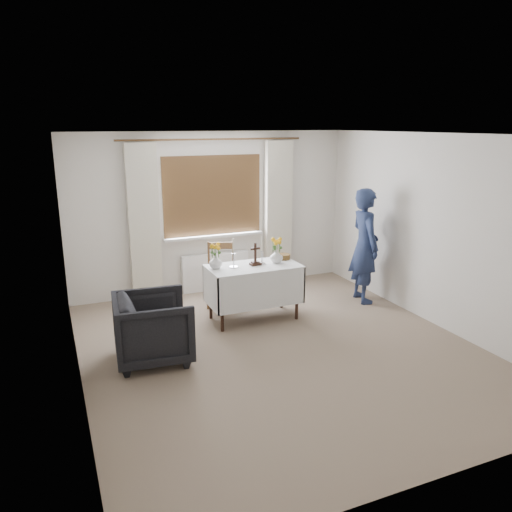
{
  "coord_description": "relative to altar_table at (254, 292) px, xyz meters",
  "views": [
    {
      "loc": [
        -2.4,
        -4.93,
        2.62
      ],
      "look_at": [
        0.03,
        0.81,
        0.95
      ],
      "focal_mm": 35.0,
      "sensor_mm": 36.0,
      "label": 1
    }
  ],
  "objects": [
    {
      "name": "flower_vase_left",
      "position": [
        -0.51,
        0.08,
        0.47
      ],
      "size": [
        0.18,
        0.18,
        0.18
      ],
      "primitive_type": "imported",
      "rotation": [
        0.0,
        0.0,
        0.05
      ],
      "color": "silver",
      "rests_on": "altar_table"
    },
    {
      "name": "person",
      "position": [
        1.81,
        0.05,
        0.47
      ],
      "size": [
        0.5,
        0.68,
        1.71
      ],
      "primitive_type": "imported",
      "rotation": [
        0.0,
        0.0,
        1.42
      ],
      "color": "navy",
      "rests_on": "ground"
    },
    {
      "name": "flower_vase_right",
      "position": [
        0.35,
        0.02,
        0.47
      ],
      "size": [
        0.23,
        0.23,
        0.18
      ],
      "primitive_type": "imported",
      "rotation": [
        0.0,
        0.0,
        -0.38
      ],
      "color": "silver",
      "rests_on": "altar_table"
    },
    {
      "name": "wooden_chair",
      "position": [
        -0.23,
        0.7,
        0.08
      ],
      "size": [
        0.55,
        0.55,
        0.92
      ],
      "primitive_type": null,
      "rotation": [
        0.0,
        0.0,
        -0.38
      ],
      "color": "brown",
      "rests_on": "ground"
    },
    {
      "name": "wooden_cross",
      "position": [
        0.03,
        0.02,
        0.53
      ],
      "size": [
        0.15,
        0.11,
        0.31
      ],
      "primitive_type": null,
      "rotation": [
        0.0,
        0.0,
        0.09
      ],
      "color": "black",
      "rests_on": "altar_table"
    },
    {
      "name": "radiator",
      "position": [
        -0.08,
        1.41,
        -0.08
      ],
      "size": [
        1.1,
        0.1,
        0.6
      ],
      "primitive_type": "cube",
      "color": "white",
      "rests_on": "ground"
    },
    {
      "name": "ground",
      "position": [
        -0.08,
        -1.01,
        -0.38
      ],
      "size": [
        5.0,
        5.0,
        0.0
      ],
      "primitive_type": "plane",
      "color": "gray",
      "rests_on": "ground"
    },
    {
      "name": "armchair",
      "position": [
        -1.51,
        -0.69,
        0.0
      ],
      "size": [
        0.91,
        0.89,
        0.77
      ],
      "primitive_type": "imported",
      "rotation": [
        0.0,
        0.0,
        1.48
      ],
      "color": "black",
      "rests_on": "ground"
    },
    {
      "name": "wicker_basket",
      "position": [
        0.52,
        0.15,
        0.42
      ],
      "size": [
        0.21,
        0.21,
        0.07
      ],
      "primitive_type": "cylinder",
      "rotation": [
        0.0,
        0.0,
        -0.1
      ],
      "color": "brown",
      "rests_on": "altar_table"
    },
    {
      "name": "altar_table",
      "position": [
        0.0,
        0.0,
        0.0
      ],
      "size": [
        1.24,
        0.64,
        0.76
      ],
      "primitive_type": "cube",
      "color": "white",
      "rests_on": "ground"
    },
    {
      "name": "candlestick_left",
      "position": [
        -0.28,
        0.03,
        0.58
      ],
      "size": [
        0.14,
        0.14,
        0.39
      ],
      "primitive_type": null,
      "rotation": [
        0.0,
        0.0,
        0.35
      ],
      "color": "silver",
      "rests_on": "altar_table"
    },
    {
      "name": "candlestick_right",
      "position": [
        0.14,
        0.03,
        0.57
      ],
      "size": [
        0.14,
        0.14,
        0.38
      ],
      "primitive_type": null,
      "rotation": [
        0.0,
        0.0,
        -0.34
      ],
      "color": "silver",
      "rests_on": "altar_table"
    }
  ]
}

